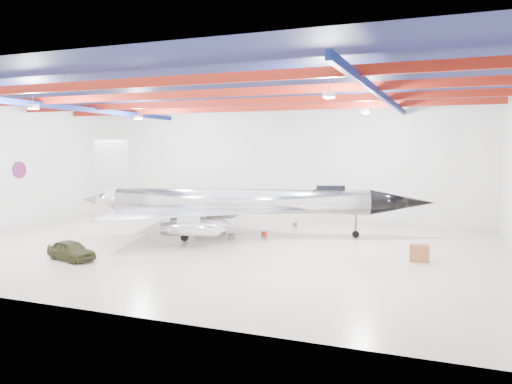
% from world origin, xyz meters
% --- Properties ---
extents(floor, '(40.00, 40.00, 0.00)m').
position_xyz_m(floor, '(0.00, 0.00, 0.00)').
color(floor, beige).
rests_on(floor, ground).
extents(wall_back, '(40.00, 0.00, 40.00)m').
position_xyz_m(wall_back, '(0.00, 15.00, 5.50)').
color(wall_back, silver).
rests_on(wall_back, floor).
extents(wall_left, '(0.00, 30.00, 30.00)m').
position_xyz_m(wall_left, '(-20.00, 0.00, 5.50)').
color(wall_left, silver).
rests_on(wall_left, floor).
extents(ceiling, '(40.00, 40.00, 0.00)m').
position_xyz_m(ceiling, '(0.00, 0.00, 11.00)').
color(ceiling, '#0A0F38').
rests_on(ceiling, wall_back).
extents(ceiling_structure, '(39.50, 29.50, 1.08)m').
position_xyz_m(ceiling_structure, '(0.00, 0.00, 10.32)').
color(ceiling_structure, maroon).
rests_on(ceiling_structure, ceiling).
extents(wall_roundel, '(0.10, 1.50, 1.50)m').
position_xyz_m(wall_roundel, '(-19.94, 2.00, 5.00)').
color(wall_roundel, '#B21414').
rests_on(wall_roundel, wall_left).
extents(jet_aircraft, '(27.27, 19.78, 7.61)m').
position_xyz_m(jet_aircraft, '(0.66, 4.09, 2.50)').
color(jet_aircraft, silver).
rests_on(jet_aircraft, floor).
extents(jeep, '(3.88, 2.36, 1.23)m').
position_xyz_m(jeep, '(-5.79, -7.56, 0.62)').
color(jeep, '#34361B').
rests_on(jeep, floor).
extents(desk, '(1.21, 0.69, 1.06)m').
position_xyz_m(desk, '(14.38, -0.17, 0.53)').
color(desk, brown).
rests_on(desk, floor).
extents(crate_ply, '(0.60, 0.53, 0.35)m').
position_xyz_m(crate_ply, '(-5.45, 5.63, 0.18)').
color(crate_ply, olive).
rests_on(crate_ply, floor).
extents(engine_drum, '(0.59, 0.59, 0.43)m').
position_xyz_m(engine_drum, '(0.59, 2.49, 0.22)').
color(engine_drum, '#59595B').
rests_on(engine_drum, floor).
extents(crate_small, '(0.33, 0.27, 0.23)m').
position_xyz_m(crate_small, '(-4.65, 7.51, 0.11)').
color(crate_small, '#59595B').
rests_on(crate_small, floor).
extents(tool_chest, '(0.52, 0.52, 0.40)m').
position_xyz_m(tool_chest, '(2.46, 4.64, 0.20)').
color(tool_chest, '#A62310').
rests_on(tool_chest, floor).
extents(oil_barrel, '(0.75, 0.68, 0.43)m').
position_xyz_m(oil_barrel, '(-1.76, 5.91, 0.21)').
color(oil_barrel, olive).
rests_on(oil_barrel, floor).
extents(spares_box, '(0.55, 0.55, 0.39)m').
position_xyz_m(spares_box, '(3.29, 10.21, 0.20)').
color(spares_box, '#59595B').
rests_on(spares_box, floor).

